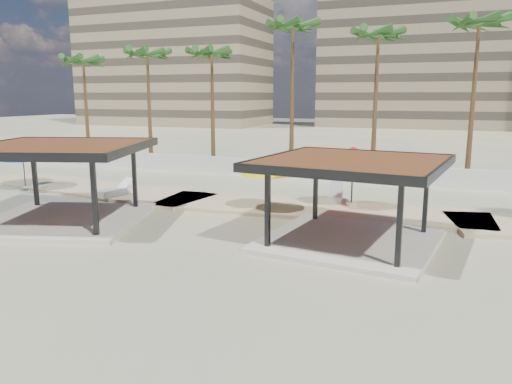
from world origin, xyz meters
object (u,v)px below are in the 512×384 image
pavilion_central (351,193)px  umbrella_c (353,155)px  umbrella_a (23,155)px  lounger_a (116,191)px  pavilion_west (60,176)px  lounger_b (335,196)px

pavilion_central → umbrella_c: size_ratio=1.65×
pavilion_central → umbrella_a: bearing=176.5°
umbrella_a → lounger_a: 6.54m
pavilion_west → lounger_a: pavilion_west is taller
umbrella_c → pavilion_west: bearing=-146.7°
pavilion_west → umbrella_c: (11.30, 7.44, 0.60)m
pavilion_central → lounger_a: 14.13m
umbrella_a → lounger_b: 18.12m
umbrella_a → lounger_b: umbrella_a is taller
pavilion_central → pavilion_west: bearing=-166.4°
umbrella_c → lounger_a: umbrella_c is taller
pavilion_west → umbrella_a: size_ratio=3.27×
pavilion_west → umbrella_a: bearing=128.2°
lounger_b → umbrella_c: bearing=-142.9°
lounger_a → pavilion_west: bearing=-154.5°
umbrella_a → lounger_b: size_ratio=1.19×
umbrella_a → lounger_a: size_ratio=1.15×
pavilion_west → lounger_a: size_ratio=3.76×
umbrella_a → lounger_b: (17.72, 3.39, -1.74)m
lounger_a → lounger_b: lounger_a is taller
pavilion_west → umbrella_c: pavilion_west is taller
umbrella_a → lounger_a: bearing=1.6°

